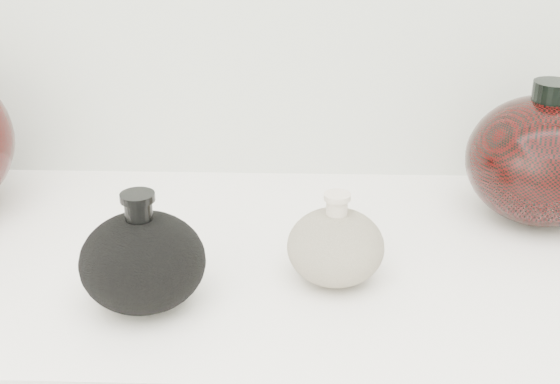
{
  "coord_description": "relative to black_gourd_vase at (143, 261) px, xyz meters",
  "views": [
    {
      "loc": [
        0.02,
        0.12,
        1.36
      ],
      "look_at": [
        -0.0,
        0.92,
        1.0
      ],
      "focal_mm": 50.0,
      "sensor_mm": 36.0,
      "label": 1
    }
  ],
  "objects": [
    {
      "name": "room",
      "position": [
        0.15,
        -0.56,
        0.35
      ],
      "size": [
        3.04,
        2.42,
        2.64
      ],
      "color": "#5E5E5E",
      "rests_on": "ground"
    },
    {
      "name": "right_round_pot",
      "position": [
        0.48,
        0.22,
        0.03
      ],
      "size": [
        0.24,
        0.24,
        0.19
      ],
      "color": "black",
      "rests_on": "display_counter"
    },
    {
      "name": "black_gourd_vase",
      "position": [
        0.0,
        0.0,
        0.0
      ],
      "size": [
        0.15,
        0.15,
        0.13
      ],
      "color": "black",
      "rests_on": "display_counter"
    },
    {
      "name": "cream_gourd_vase",
      "position": [
        0.21,
        0.06,
        -0.01
      ],
      "size": [
        0.13,
        0.13,
        0.11
      ],
      "color": "beige",
      "rests_on": "display_counter"
    }
  ]
}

